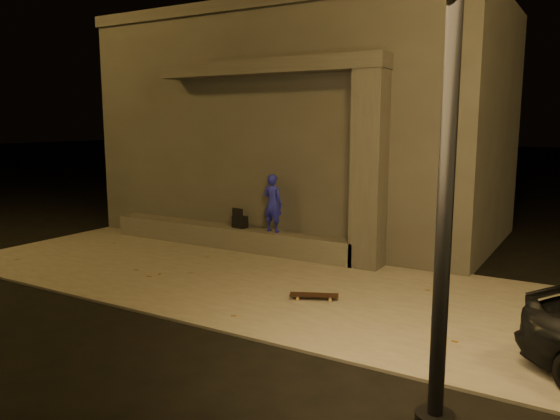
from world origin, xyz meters
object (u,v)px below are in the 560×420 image
Objects in this scene: backpack at (240,221)px; skateboard at (314,295)px; skateboarder at (273,203)px; column at (369,171)px.

backpack is 0.57× the size of skateboard.
skateboard is at bearing 136.91° from skateboarder.
skateboard is at bearing -30.49° from backpack.
skateboarder is at bearing 108.69° from skateboard.
backpack is 3.71m from skateboard.
column is 3.13m from backpack.
skateboarder is 0.93m from backpack.
skateboarder is at bearing 180.00° from column.
column is 2.82m from skateboard.
column is 2.21m from skateboarder.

